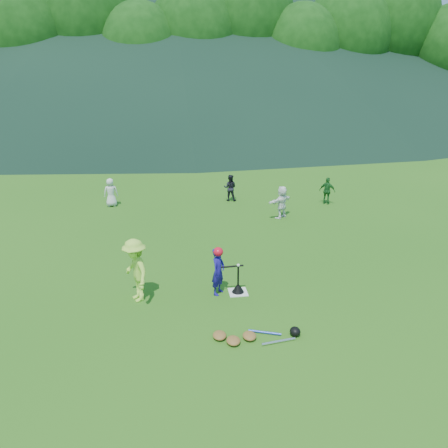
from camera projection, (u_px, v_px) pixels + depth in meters
name	position (u px, v px, depth m)	size (l,w,h in m)	color
ground	(238.00, 293.00, 10.69)	(120.00, 120.00, 0.00)	#265E15
home_plate	(238.00, 292.00, 10.69)	(0.45, 0.45, 0.02)	silver
baseball	(238.00, 265.00, 10.44)	(0.08, 0.08, 0.08)	white
batter_child	(218.00, 271.00, 10.46)	(0.43, 0.28, 1.18)	navy
adult_coach	(135.00, 270.00, 10.12)	(0.99, 0.57, 1.53)	#AEE443
fielder_a	(111.00, 192.00, 17.21)	(0.55, 0.36, 1.12)	silver
fielder_b	(230.00, 188.00, 17.93)	(0.53, 0.41, 1.10)	black
fielder_c	(327.00, 191.00, 17.48)	(0.64, 0.27, 1.09)	#1A5921
fielder_d	(282.00, 202.00, 15.84)	(1.11, 0.35, 1.19)	white
batting_tee	(238.00, 288.00, 10.65)	(0.30, 0.30, 0.68)	black
batter_gear	(219.00, 253.00, 10.30)	(0.73, 0.26, 0.54)	red
equipment_pile	(250.00, 336.00, 8.84)	(1.80, 0.58, 0.19)	olive
outfield_fence	(182.00, 125.00, 36.57)	(70.07, 0.08, 1.33)	gray
tree_line	(179.00, 33.00, 39.50)	(70.04, 11.40, 14.82)	#382314
distant_hills	(125.00, 12.00, 80.95)	(155.00, 140.00, 32.00)	black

